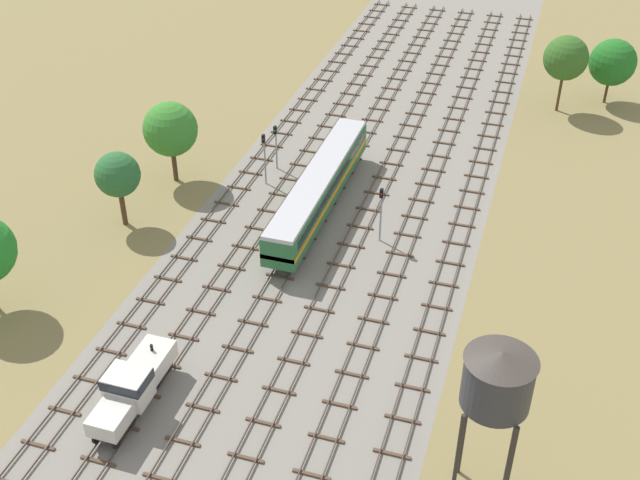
# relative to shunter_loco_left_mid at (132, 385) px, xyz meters

# --- Properties ---
(ground_plane) EXTENTS (480.00, 480.00, 0.00)m
(ground_plane) POSITION_rel_shunter_loco_left_mid_xyz_m (6.41, 22.69, -2.01)
(ground_plane) COLOR olive
(ballast_bed) EXTENTS (25.36, 176.00, 0.01)m
(ballast_bed) POSITION_rel_shunter_loco_left_mid_xyz_m (6.41, 22.69, -2.01)
(ballast_bed) COLOR gray
(ballast_bed) RESTS_ON ground
(track_far_left) EXTENTS (2.40, 126.00, 0.29)m
(track_far_left) POSITION_rel_shunter_loco_left_mid_xyz_m (-4.27, 23.69, -1.87)
(track_far_left) COLOR #47382D
(track_far_left) RESTS_ON ground
(track_left) EXTENTS (2.40, 126.00, 0.29)m
(track_left) POSITION_rel_shunter_loco_left_mid_xyz_m (0.00, 23.69, -1.87)
(track_left) COLOR #47382D
(track_left) RESTS_ON ground
(track_centre_left) EXTENTS (2.40, 126.00, 0.29)m
(track_centre_left) POSITION_rel_shunter_loco_left_mid_xyz_m (4.27, 23.69, -1.87)
(track_centre_left) COLOR #47382D
(track_centre_left) RESTS_ON ground
(track_centre) EXTENTS (2.40, 126.00, 0.29)m
(track_centre) POSITION_rel_shunter_loco_left_mid_xyz_m (8.54, 23.69, -1.87)
(track_centre) COLOR #47382D
(track_centre) RESTS_ON ground
(track_centre_right) EXTENTS (2.40, 126.00, 0.29)m
(track_centre_right) POSITION_rel_shunter_loco_left_mid_xyz_m (12.81, 23.69, -1.87)
(track_centre_right) COLOR #47382D
(track_centre_right) RESTS_ON ground
(track_right) EXTENTS (2.40, 126.00, 0.29)m
(track_right) POSITION_rel_shunter_loco_left_mid_xyz_m (17.09, 23.69, -1.87)
(track_right) COLOR #47382D
(track_right) RESTS_ON ground
(shunter_loco_left_mid) EXTENTS (2.74, 8.46, 3.10)m
(shunter_loco_left_mid) POSITION_rel_shunter_loco_left_mid_xyz_m (0.00, 0.00, 0.00)
(shunter_loco_left_mid) COLOR beige
(shunter_loco_left_mid) RESTS_ON ground
(passenger_coach_centre_left_midfar) EXTENTS (2.96, 22.00, 3.80)m
(passenger_coach_centre_left_midfar) POSITION_rel_shunter_loco_left_mid_xyz_m (4.27, 26.67, 0.60)
(passenger_coach_centre_left_midfar) COLOR #286638
(passenger_coach_centre_left_midfar) RESTS_ON ground
(water_tower) EXTENTS (3.92, 3.92, 11.36)m
(water_tower) POSITION_rel_shunter_loco_left_mid_xyz_m (22.60, -0.25, 7.38)
(water_tower) COLOR #2D2826
(water_tower) RESTS_ON ground
(signal_post_nearest) EXTENTS (0.28, 0.47, 5.34)m
(signal_post_nearest) POSITION_rel_shunter_loco_left_mid_xyz_m (10.68, 23.71, 1.38)
(signal_post_nearest) COLOR gray
(signal_post_nearest) RESTS_ON ground
(signal_post_near) EXTENTS (0.28, 0.47, 4.80)m
(signal_post_near) POSITION_rel_shunter_loco_left_mid_xyz_m (-2.14, 32.92, 1.07)
(signal_post_near) COLOR gray
(signal_post_near) RESTS_ON ground
(signal_post_mid) EXTENTS (0.28, 0.47, 5.39)m
(signal_post_mid) POSITION_rel_shunter_loco_left_mid_xyz_m (-2.14, 29.82, 1.41)
(signal_post_mid) COLOR gray
(signal_post_mid) RESTS_ON ground
(lineside_tree_0) EXTENTS (5.15, 5.15, 8.06)m
(lineside_tree_0) POSITION_rel_shunter_loco_left_mid_xyz_m (-10.69, 27.85, 3.46)
(lineside_tree_0) COLOR #4C331E
(lineside_tree_0) RESTS_ON ground
(lineside_tree_1) EXTENTS (4.88, 4.88, 8.69)m
(lineside_tree_1) POSITION_rel_shunter_loco_left_mid_xyz_m (23.54, 55.09, 4.23)
(lineside_tree_1) COLOR #4C331E
(lineside_tree_1) RESTS_ON ground
(lineside_tree_3) EXTENTS (3.94, 3.94, 7.02)m
(lineside_tree_3) POSITION_rel_shunter_loco_left_mid_xyz_m (-11.57, 19.48, 2.99)
(lineside_tree_3) COLOR #4C331E
(lineside_tree_3) RESTS_ON ground
(lineside_tree_4) EXTENTS (5.24, 5.24, 7.49)m
(lineside_tree_4) POSITION_rel_shunter_loco_left_mid_xyz_m (28.66, 59.00, 2.85)
(lineside_tree_4) COLOR #4C331E
(lineside_tree_4) RESTS_ON ground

